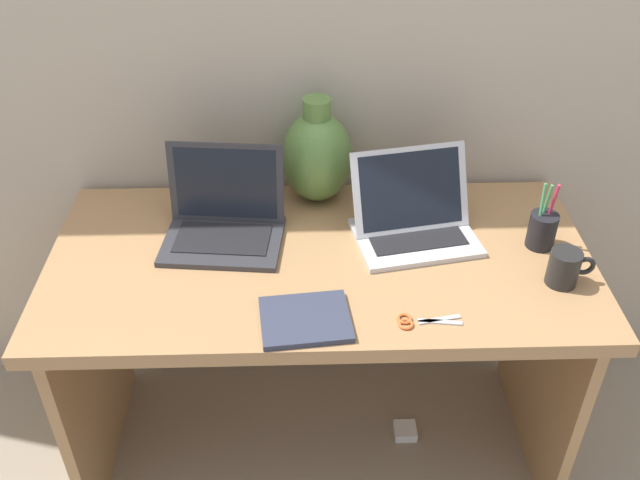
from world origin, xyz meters
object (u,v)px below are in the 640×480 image
at_px(notebook_stack, 305,319).
at_px(pen_cup, 542,229).
at_px(laptop_left, 224,214).
at_px(power_brick, 405,431).
at_px(laptop_right, 413,215).
at_px(scissors, 418,321).
at_px(green_vase, 317,156).
at_px(coffee_mug, 565,268).

distance_m(notebook_stack, pen_cup, 0.67).
xyz_separation_m(laptop_left, power_brick, (0.52, -0.09, -0.79)).
xyz_separation_m(notebook_stack, power_brick, (0.31, 0.26, -0.74)).
height_order(laptop_left, laptop_right, laptop_left).
bearing_deg(notebook_stack, scissors, -2.08).
relative_size(green_vase, power_brick, 4.33).
distance_m(laptop_left, coffee_mug, 0.86).
distance_m(scissors, power_brick, 0.79).
bearing_deg(power_brick, notebook_stack, -139.86).
relative_size(laptop_right, notebook_stack, 1.71).
bearing_deg(laptop_left, green_vase, 34.86).
height_order(laptop_left, green_vase, green_vase).
height_order(green_vase, coffee_mug, green_vase).
height_order(laptop_left, coffee_mug, laptop_left).
distance_m(pen_cup, power_brick, 0.84).
bearing_deg(notebook_stack, laptop_right, 49.47).
xyz_separation_m(notebook_stack, pen_cup, (0.61, 0.27, 0.04)).
height_order(notebook_stack, coffee_mug, coffee_mug).
distance_m(laptop_right, notebook_stack, 0.44).
xyz_separation_m(laptop_left, notebook_stack, (0.21, -0.35, -0.05)).
relative_size(pen_cup, scissors, 1.25).
distance_m(notebook_stack, coffee_mug, 0.63).
relative_size(laptop_right, green_vase, 1.14).
bearing_deg(laptop_left, pen_cup, -5.45).
distance_m(notebook_stack, scissors, 0.25).
bearing_deg(laptop_right, green_vase, 142.65).
relative_size(laptop_left, coffee_mug, 2.87).
distance_m(laptop_left, scissors, 0.59).
height_order(laptop_right, coffee_mug, laptop_right).
bearing_deg(power_brick, pen_cup, 1.38).
bearing_deg(green_vase, pen_cup, -23.66).
xyz_separation_m(laptop_right, pen_cup, (0.32, -0.06, -0.01)).
height_order(coffee_mug, scissors, coffee_mug).
bearing_deg(scissors, power_brick, 77.61).
relative_size(laptop_right, power_brick, 4.93).
bearing_deg(coffee_mug, notebook_stack, -169.00).
bearing_deg(green_vase, notebook_stack, -94.43).
bearing_deg(green_vase, coffee_mug, -34.56).
relative_size(notebook_stack, scissors, 1.37).
xyz_separation_m(notebook_stack, coffee_mug, (0.62, 0.12, 0.04)).
bearing_deg(laptop_right, pen_cup, -10.87).
bearing_deg(laptop_left, laptop_right, -1.82).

